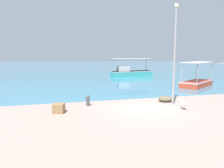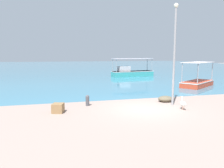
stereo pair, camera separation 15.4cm
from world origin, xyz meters
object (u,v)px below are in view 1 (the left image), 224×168
at_px(fishing_boat_far_left, 130,72).
at_px(pelican, 183,103).
at_px(fishing_boat_near_right, 197,82).
at_px(cargo_crate, 59,108).
at_px(net_pile, 166,99).
at_px(lamp_post, 175,50).
at_px(mooring_bollard, 88,100).

height_order(fishing_boat_far_left, pelican, fishing_boat_far_left).
xyz_separation_m(fishing_boat_near_right, cargo_crate, (-14.08, -6.91, -0.22)).
bearing_deg(net_pile, lamp_post, -92.72).
xyz_separation_m(pelican, cargo_crate, (-7.25, 1.19, -0.11)).
relative_size(fishing_boat_far_left, cargo_crate, 10.05).
bearing_deg(pelican, cargo_crate, 170.66).
height_order(fishing_boat_far_left, lamp_post, lamp_post).
distance_m(mooring_bollard, cargo_crate, 2.24).
distance_m(pelican, lamp_post, 3.43).
xyz_separation_m(fishing_boat_near_right, pelican, (-6.83, -8.11, -0.10)).
height_order(lamp_post, net_pile, lamp_post).
bearing_deg(cargo_crate, fishing_boat_far_left, 59.22).
bearing_deg(fishing_boat_far_left, net_pile, -101.95).
distance_m(lamp_post, mooring_bollard, 6.40).
height_order(pelican, cargo_crate, pelican).
bearing_deg(cargo_crate, net_pile, 8.32).
height_order(mooring_bollard, net_pile, mooring_bollard).
distance_m(lamp_post, net_pile, 3.52).
bearing_deg(fishing_boat_near_right, net_pile, -139.13).
bearing_deg(lamp_post, fishing_boat_far_left, 78.55).
distance_m(pelican, cargo_crate, 7.35).
xyz_separation_m(mooring_bollard, net_pile, (5.46, -0.18, -0.17)).
bearing_deg(fishing_boat_far_left, pelican, -100.80).
height_order(net_pile, cargo_crate, cargo_crate).
height_order(fishing_boat_far_left, fishing_boat_near_right, fishing_boat_far_left).
bearing_deg(mooring_bollard, lamp_post, -12.48).
height_order(pelican, net_pile, pelican).
relative_size(fishing_boat_far_left, fishing_boat_near_right, 1.35).
distance_m(pelican, mooring_bollard, 5.92).
bearing_deg(lamp_post, fishing_boat_near_right, 45.26).
bearing_deg(mooring_bollard, net_pile, -1.86).
xyz_separation_m(net_pile, cargo_crate, (-7.32, -1.07, 0.06)).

